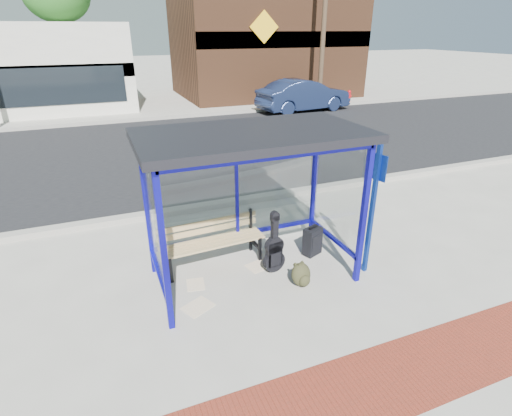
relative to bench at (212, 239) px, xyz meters
name	(u,v)px	position (x,y,z in m)	size (l,w,h in m)	color
ground	(253,275)	(0.52, -0.61, -0.47)	(120.00, 120.00, 0.00)	#B2ADA0
brick_paver_strip	(339,398)	(0.52, -3.21, -0.47)	(60.00, 1.00, 0.01)	maroon
curb_near	(206,206)	(0.52, 2.29, -0.41)	(60.00, 0.25, 0.12)	gray
street_asphalt	(166,150)	(0.52, 7.39, -0.47)	(60.00, 10.00, 0.00)	black
curb_far	(145,119)	(0.52, 12.49, -0.41)	(60.00, 0.25, 0.12)	gray
far_sidewalk	(140,113)	(0.52, 14.39, -0.47)	(60.00, 4.00, 0.01)	#B2ADA0
bus_shelter	(251,154)	(0.52, -0.54, 1.60)	(3.30, 1.80, 2.42)	#0F0D97
storefront_brown	(264,38)	(8.52, 17.88, 2.73)	(10.00, 7.08, 6.40)	#59331E
tree_right	(305,1)	(13.02, 21.39, 4.98)	(3.60, 3.60, 7.03)	#4C3826
utility_pole_east	(324,20)	(9.52, 12.79, 3.63)	(1.60, 0.24, 8.00)	#4C3826
bench	(212,239)	(0.00, 0.00, 0.00)	(1.80, 0.53, 0.84)	black
guitar_bag	(274,251)	(0.89, -0.61, -0.09)	(0.39, 0.16, 1.04)	black
suitcase	(312,241)	(1.76, -0.37, -0.21)	(0.38, 0.31, 0.57)	black
backpack	(302,275)	(1.13, -1.15, -0.29)	(0.34, 0.31, 0.38)	#2A2A17
sign_post	(373,204)	(2.33, -1.17, 0.75)	(0.12, 0.27, 2.19)	navy
newspaper_a	(196,284)	(-0.44, -0.51, -0.47)	(0.35, 0.28, 0.01)	white
newspaper_b	(198,307)	(-0.54, -1.08, -0.47)	(0.42, 0.33, 0.01)	white
newspaper_c	(259,266)	(0.72, -0.39, -0.47)	(0.42, 0.33, 0.01)	white
parked_car	(304,95)	(8.07, 11.82, 0.29)	(1.61, 4.63, 1.53)	#192548
fire_hydrant	(349,96)	(11.51, 13.01, -0.10)	(0.31, 0.20, 0.69)	red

